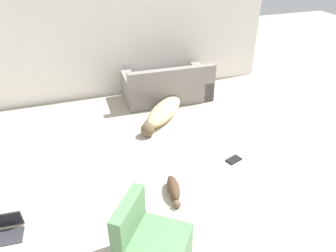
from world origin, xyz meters
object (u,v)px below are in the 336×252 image
at_px(book_black, 234,160).
at_px(side_chair, 151,247).
at_px(couch, 168,87).
at_px(laptop_open, 6,227).
at_px(dog, 163,113).
at_px(cat, 174,189).

distance_m(book_black, side_chair, 2.07).
relative_size(couch, book_black, 6.62).
height_order(laptop_open, book_black, laptop_open).
bearing_deg(laptop_open, book_black, 11.42).
height_order(book_black, side_chair, side_chair).
xyz_separation_m(book_black, side_chair, (-1.62, -1.27, 0.25)).
height_order(dog, book_black, dog).
distance_m(dog, laptop_open, 3.03).
height_order(couch, cat, couch).
bearing_deg(laptop_open, cat, 3.79).
distance_m(dog, side_chair, 2.93).
height_order(couch, dog, couch).
relative_size(couch, cat, 2.69).
bearing_deg(couch, side_chair, 70.44).
bearing_deg(book_black, side_chair, -141.95).
relative_size(couch, dog, 1.32).
bearing_deg(laptop_open, dog, 41.93).
xyz_separation_m(cat, book_black, (1.07, 0.38, -0.07)).
bearing_deg(side_chair, book_black, -14.19).
relative_size(cat, laptop_open, 1.73).
bearing_deg(couch, book_black, 98.09).
distance_m(couch, dog, 0.84).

